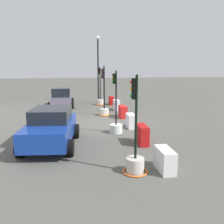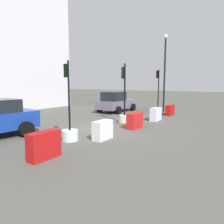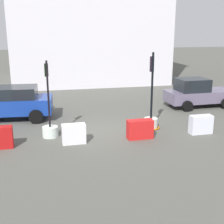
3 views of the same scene
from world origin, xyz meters
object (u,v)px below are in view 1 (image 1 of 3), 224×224
construction_barrier_3 (123,112)px  construction_barrier_0 (165,160)px  construction_barrier_1 (142,135)px  traffic_light_3 (100,100)px  construction_barrier_2 (131,121)px  car_blue_estate (51,127)px  traffic_light_1 (116,124)px  traffic_light_2 (104,108)px  traffic_light_0 (135,159)px  car_grey_saloon (62,98)px  construction_barrier_5 (111,101)px  street_lamp_post (98,63)px  construction_barrier_4 (116,105)px

construction_barrier_3 → construction_barrier_0: bearing=179.5°
construction_barrier_3 → construction_barrier_1: bearing=178.7°
traffic_light_3 → construction_barrier_2: (-8.85, -1.11, -0.03)m
construction_barrier_2 → car_blue_estate: bearing=122.5°
traffic_light_1 → construction_barrier_2: 1.42m
construction_barrier_1 → traffic_light_2: bearing=9.3°
traffic_light_0 → car_grey_saloon: size_ratio=0.81×
construction_barrier_1 → construction_barrier_2: size_ratio=1.11×
construction_barrier_0 → construction_barrier_2: construction_barrier_2 is taller
construction_barrier_5 → street_lamp_post: bearing=35.6°
construction_barrier_4 → car_blue_estate: bearing=153.3°
traffic_light_0 → construction_barrier_3: (8.83, -1.14, -0.08)m
traffic_light_1 → traffic_light_3: bearing=0.4°
construction_barrier_2 → traffic_light_0: bearing=169.4°
construction_barrier_3 → construction_barrier_4: construction_barrier_4 is taller
construction_barrier_1 → construction_barrier_4: size_ratio=1.05×
construction_barrier_5 → car_blue_estate: size_ratio=0.27×
car_blue_estate → traffic_light_0: bearing=-135.3°
traffic_light_3 → construction_barrier_4: (-3.03, -1.11, -0.02)m
traffic_light_0 → construction_barrier_0: 1.07m
car_grey_saloon → car_blue_estate: size_ratio=0.99×
traffic_light_3 → construction_barrier_1: size_ratio=3.22×
construction_barrier_4 → car_grey_saloon: car_grey_saloon is taller
traffic_light_2 → car_blue_estate: size_ratio=0.87×
traffic_light_3 → car_blue_estate: bearing=164.6°
traffic_light_2 → street_lamp_post: 7.27m
construction_barrier_3 → construction_barrier_4: 2.93m
traffic_light_1 → car_grey_saloon: traffic_light_1 is taller
construction_barrier_0 → construction_barrier_2: (5.94, -0.05, 0.02)m
car_grey_saloon → traffic_light_1: bearing=-158.2°
car_grey_saloon → construction_barrier_4: bearing=-115.6°
construction_barrier_2 → construction_barrier_3: 2.89m
traffic_light_0 → construction_barrier_3: traffic_light_0 is taller
construction_barrier_2 → car_grey_saloon: size_ratio=0.24×
construction_barrier_0 → street_lamp_post: size_ratio=0.17×
traffic_light_2 → car_blue_estate: traffic_light_2 is taller
traffic_light_3 → construction_barrier_0: size_ratio=3.26×
construction_barrier_4 → construction_barrier_5: size_ratio=0.94×
street_lamp_post → construction_barrier_4: bearing=-165.2°
traffic_light_0 → car_blue_estate: size_ratio=0.80×
traffic_light_2 → construction_barrier_4: 2.34m
street_lamp_post → traffic_light_0: bearing=-179.8°
traffic_light_2 → street_lamp_post: size_ratio=0.56×
traffic_light_0 → street_lamp_post: street_lamp_post is taller
construction_barrier_4 → street_lamp_post: (4.46, 1.18, 3.52)m
traffic_light_2 → construction_barrier_3: bearing=-127.1°
traffic_light_3 → construction_barrier_2: traffic_light_3 is taller
traffic_light_0 → car_grey_saloon: bearing=14.2°
traffic_light_3 → car_grey_saloon: traffic_light_3 is taller
traffic_light_2 → construction_barrier_4: size_ratio=3.48×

